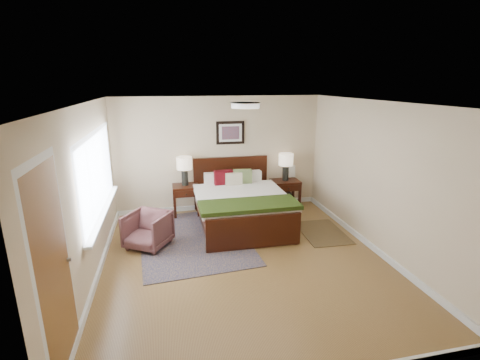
{
  "coord_description": "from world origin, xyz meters",
  "views": [
    {
      "loc": [
        -1.15,
        -4.93,
        2.79
      ],
      "look_at": [
        0.15,
        1.06,
        1.05
      ],
      "focal_mm": 26.0,
      "sensor_mm": 36.0,
      "label": 1
    }
  ],
  "objects_px": {
    "bed": "(241,199)",
    "armchair": "(148,230)",
    "rug_persian": "(193,238)",
    "nightstand_left": "(186,191)",
    "lamp_right": "(286,162)",
    "lamp_left": "(184,166)",
    "nightstand_right": "(285,191)"
  },
  "relations": [
    {
      "from": "lamp_left",
      "to": "lamp_right",
      "type": "distance_m",
      "value": 2.25
    },
    {
      "from": "nightstand_right",
      "to": "armchair",
      "type": "bearing_deg",
      "value": -154.59
    },
    {
      "from": "bed",
      "to": "rug_persian",
      "type": "relative_size",
      "value": 0.82
    },
    {
      "from": "bed",
      "to": "nightstand_left",
      "type": "distance_m",
      "value": 1.31
    },
    {
      "from": "bed",
      "to": "armchair",
      "type": "xyz_separation_m",
      "value": [
        -1.78,
        -0.6,
        -0.22
      ]
    },
    {
      "from": "lamp_right",
      "to": "rug_persian",
      "type": "height_order",
      "value": "lamp_right"
    },
    {
      "from": "bed",
      "to": "lamp_right",
      "type": "distance_m",
      "value": 1.57
    },
    {
      "from": "lamp_right",
      "to": "bed",
      "type": "bearing_deg",
      "value": -145.71
    },
    {
      "from": "nightstand_right",
      "to": "lamp_left",
      "type": "bearing_deg",
      "value": 179.68
    },
    {
      "from": "nightstand_left",
      "to": "lamp_left",
      "type": "bearing_deg",
      "value": 90.0
    },
    {
      "from": "armchair",
      "to": "rug_persian",
      "type": "bearing_deg",
      "value": 41.79
    },
    {
      "from": "rug_persian",
      "to": "lamp_right",
      "type": "bearing_deg",
      "value": 25.8
    },
    {
      "from": "nightstand_left",
      "to": "nightstand_right",
      "type": "relative_size",
      "value": 1.04
    },
    {
      "from": "lamp_left",
      "to": "rug_persian",
      "type": "xyz_separation_m",
      "value": [
        0.04,
        -1.29,
        -1.07
      ]
    },
    {
      "from": "nightstand_left",
      "to": "lamp_left",
      "type": "height_order",
      "value": "lamp_left"
    },
    {
      "from": "bed",
      "to": "nightstand_left",
      "type": "height_order",
      "value": "bed"
    },
    {
      "from": "lamp_left",
      "to": "armchair",
      "type": "xyz_separation_m",
      "value": [
        -0.75,
        -1.44,
        -0.77
      ]
    },
    {
      "from": "bed",
      "to": "armchair",
      "type": "height_order",
      "value": "bed"
    },
    {
      "from": "lamp_right",
      "to": "armchair",
      "type": "xyz_separation_m",
      "value": [
        -3.0,
        -1.44,
        -0.74
      ]
    },
    {
      "from": "lamp_left",
      "to": "armchair",
      "type": "relative_size",
      "value": 0.89
    },
    {
      "from": "nightstand_left",
      "to": "lamp_left",
      "type": "xyz_separation_m",
      "value": [
        0.0,
        0.02,
        0.55
      ]
    },
    {
      "from": "lamp_right",
      "to": "nightstand_right",
      "type": "bearing_deg",
      "value": -90.0
    },
    {
      "from": "lamp_right",
      "to": "rug_persian",
      "type": "xyz_separation_m",
      "value": [
        -2.21,
        -1.29,
        -1.04
      ]
    },
    {
      "from": "lamp_left",
      "to": "rug_persian",
      "type": "relative_size",
      "value": 0.23
    },
    {
      "from": "lamp_left",
      "to": "nightstand_right",
      "type": "bearing_deg",
      "value": -0.32
    },
    {
      "from": "bed",
      "to": "lamp_right",
      "type": "xyz_separation_m",
      "value": [
        1.22,
        0.83,
        0.51
      ]
    },
    {
      "from": "rug_persian",
      "to": "bed",
      "type": "bearing_deg",
      "value": 20.39
    },
    {
      "from": "nightstand_right",
      "to": "lamp_right",
      "type": "distance_m",
      "value": 0.67
    },
    {
      "from": "lamp_left",
      "to": "lamp_right",
      "type": "height_order",
      "value": "lamp_left"
    },
    {
      "from": "rug_persian",
      "to": "nightstand_left",
      "type": "bearing_deg",
      "value": 87.18
    },
    {
      "from": "bed",
      "to": "nightstand_left",
      "type": "xyz_separation_m",
      "value": [
        -1.03,
        0.81,
        -0.01
      ]
    },
    {
      "from": "lamp_left",
      "to": "rug_persian",
      "type": "distance_m",
      "value": 1.68
    }
  ]
}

